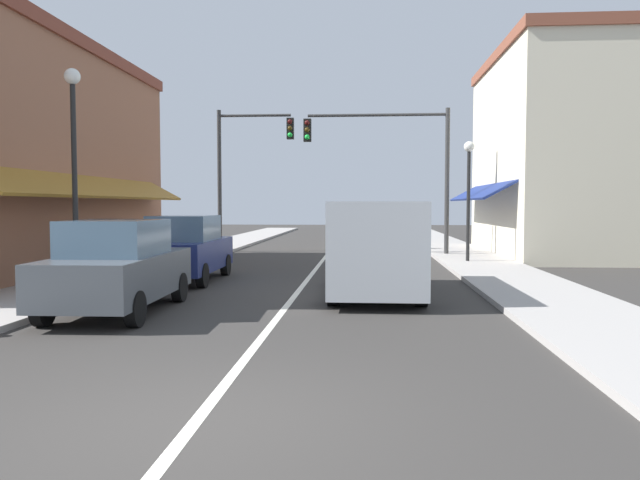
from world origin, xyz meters
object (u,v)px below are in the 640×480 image
object	(u,v)px
traffic_signal_left_corner	(243,159)
street_lamp_left_near	(74,144)
street_lamp_right_mid	(469,180)
parked_car_second_left	(185,249)
traffic_signal_mast_arm	(397,155)
parked_car_nearest_left	(118,267)
van_in_lane	(376,245)

from	to	relation	value
traffic_signal_left_corner	street_lamp_left_near	size ratio (longest dim) A/B	1.20
traffic_signal_left_corner	street_lamp_left_near	xyz separation A→B (m)	(-1.29, -12.81, -0.64)
traffic_signal_left_corner	street_lamp_right_mid	bearing A→B (deg)	-29.16
parked_car_second_left	traffic_signal_mast_arm	xyz separation A→B (m)	(6.05, 8.49, 3.17)
parked_car_nearest_left	street_lamp_left_near	bearing A→B (deg)	128.10
street_lamp_left_near	traffic_signal_left_corner	bearing A→B (deg)	84.25
street_lamp_left_near	parked_car_second_left	bearing A→B (deg)	54.66
van_in_lane	traffic_signal_left_corner	distance (m)	13.92
van_in_lane	street_lamp_left_near	xyz separation A→B (m)	(-6.86, -0.39, 2.28)
van_in_lane	street_lamp_right_mid	distance (m)	8.35
traffic_signal_left_corner	traffic_signal_mast_arm	bearing A→B (deg)	-15.24
parked_car_nearest_left	traffic_signal_mast_arm	size ratio (longest dim) A/B	0.71
parked_car_nearest_left	traffic_signal_mast_arm	world-z (taller)	traffic_signal_mast_arm
traffic_signal_mast_arm	traffic_signal_left_corner	xyz separation A→B (m)	(-6.56, 1.79, 0.01)
parked_car_second_left	traffic_signal_left_corner	size ratio (longest dim) A/B	0.67
traffic_signal_mast_arm	street_lamp_left_near	size ratio (longest dim) A/B	1.14
street_lamp_right_mid	van_in_lane	bearing A→B (deg)	-113.78
traffic_signal_left_corner	street_lamp_right_mid	size ratio (longest dim) A/B	1.46
street_lamp_left_near	street_lamp_right_mid	size ratio (longest dim) A/B	1.21
van_in_lane	traffic_signal_left_corner	bearing A→B (deg)	113.94
parked_car_second_left	street_lamp_right_mid	size ratio (longest dim) A/B	0.98
traffic_signal_mast_arm	traffic_signal_left_corner	distance (m)	6.80
traffic_signal_mast_arm	street_lamp_right_mid	size ratio (longest dim) A/B	1.39
parked_car_second_left	van_in_lane	world-z (taller)	van_in_lane
street_lamp_right_mid	street_lamp_left_near	bearing A→B (deg)	-142.25
parked_car_nearest_left	traffic_signal_mast_arm	distance (m)	14.95
traffic_signal_mast_arm	traffic_signal_left_corner	world-z (taller)	traffic_signal_left_corner
street_lamp_left_near	parked_car_nearest_left	bearing A→B (deg)	-50.18
street_lamp_left_near	street_lamp_right_mid	xyz separation A→B (m)	(10.15, 7.86, -0.53)
van_in_lane	street_lamp_left_near	world-z (taller)	street_lamp_left_near
parked_car_nearest_left	traffic_signal_mast_arm	bearing A→B (deg)	64.48
parked_car_second_left	van_in_lane	distance (m)	5.51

